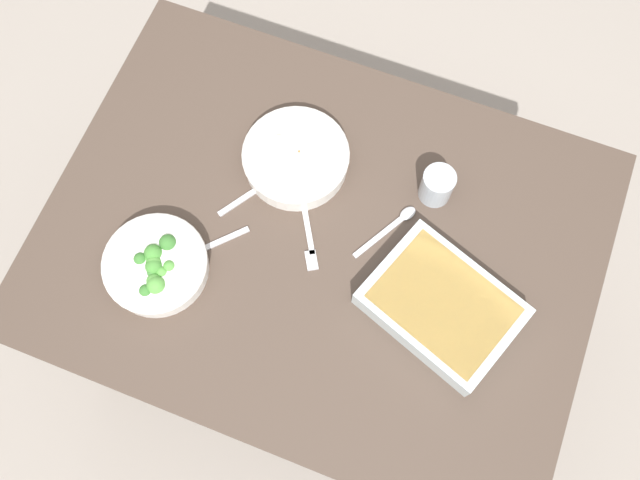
{
  "coord_description": "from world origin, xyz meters",
  "views": [
    {
      "loc": [
        0.18,
        -0.46,
        2.17
      ],
      "look_at": [
        0.0,
        0.0,
        0.74
      ],
      "focal_mm": 38.96,
      "sensor_mm": 36.0,
      "label": 1
    }
  ],
  "objects_px": {
    "drink_cup": "(437,186)",
    "spoon_by_broccoli": "(201,250)",
    "spoon_spare": "(393,225)",
    "fork_on_table": "(310,239)",
    "spoon_by_stew": "(261,187)",
    "stew_bowl": "(296,158)",
    "baking_dish": "(442,306)",
    "broccoli_bowl": "(156,265)"
  },
  "relations": [
    {
      "from": "baking_dish",
      "to": "drink_cup",
      "type": "distance_m",
      "value": 0.27
    },
    {
      "from": "drink_cup",
      "to": "spoon_by_broccoli",
      "type": "distance_m",
      "value": 0.53
    },
    {
      "from": "drink_cup",
      "to": "spoon_by_broccoli",
      "type": "bearing_deg",
      "value": -144.19
    },
    {
      "from": "baking_dish",
      "to": "spoon_spare",
      "type": "distance_m",
      "value": 0.21
    },
    {
      "from": "baking_dish",
      "to": "drink_cup",
      "type": "bearing_deg",
      "value": 110.43
    },
    {
      "from": "stew_bowl",
      "to": "fork_on_table",
      "type": "xyz_separation_m",
      "value": [
        0.09,
        -0.16,
        -0.03
      ]
    },
    {
      "from": "drink_cup",
      "to": "spoon_by_stew",
      "type": "relative_size",
      "value": 0.54
    },
    {
      "from": "baking_dish",
      "to": "drink_cup",
      "type": "height_order",
      "value": "drink_cup"
    },
    {
      "from": "spoon_spare",
      "to": "broccoli_bowl",
      "type": "bearing_deg",
      "value": -147.7
    },
    {
      "from": "stew_bowl",
      "to": "spoon_spare",
      "type": "distance_m",
      "value": 0.26
    },
    {
      "from": "spoon_by_broccoli",
      "to": "fork_on_table",
      "type": "distance_m",
      "value": 0.24
    },
    {
      "from": "broccoli_bowl",
      "to": "baking_dish",
      "type": "distance_m",
      "value": 0.6
    },
    {
      "from": "spoon_spare",
      "to": "fork_on_table",
      "type": "bearing_deg",
      "value": -149.29
    },
    {
      "from": "spoon_by_stew",
      "to": "spoon_by_broccoli",
      "type": "bearing_deg",
      "value": -109.18
    },
    {
      "from": "baking_dish",
      "to": "spoon_by_broccoli",
      "type": "height_order",
      "value": "baking_dish"
    },
    {
      "from": "drink_cup",
      "to": "spoon_by_stew",
      "type": "bearing_deg",
      "value": -161.01
    },
    {
      "from": "broccoli_bowl",
      "to": "drink_cup",
      "type": "height_order",
      "value": "drink_cup"
    },
    {
      "from": "stew_bowl",
      "to": "baking_dish",
      "type": "distance_m",
      "value": 0.45
    },
    {
      "from": "spoon_by_stew",
      "to": "drink_cup",
      "type": "bearing_deg",
      "value": 18.99
    },
    {
      "from": "broccoli_bowl",
      "to": "drink_cup",
      "type": "relative_size",
      "value": 2.62
    },
    {
      "from": "spoon_by_stew",
      "to": "spoon_by_broccoli",
      "type": "distance_m",
      "value": 0.2
    },
    {
      "from": "spoon_spare",
      "to": "stew_bowl",
      "type": "bearing_deg",
      "value": 166.24
    },
    {
      "from": "baking_dish",
      "to": "stew_bowl",
      "type": "bearing_deg",
      "value": 153.18
    },
    {
      "from": "spoon_by_stew",
      "to": "stew_bowl",
      "type": "bearing_deg",
      "value": 57.42
    },
    {
      "from": "baking_dish",
      "to": "spoon_spare",
      "type": "relative_size",
      "value": 2.21
    },
    {
      "from": "broccoli_bowl",
      "to": "baking_dish",
      "type": "height_order",
      "value": "broccoli_bowl"
    },
    {
      "from": "stew_bowl",
      "to": "spoon_by_stew",
      "type": "bearing_deg",
      "value": -122.58
    },
    {
      "from": "baking_dish",
      "to": "fork_on_table",
      "type": "relative_size",
      "value": 2.22
    },
    {
      "from": "spoon_by_stew",
      "to": "fork_on_table",
      "type": "relative_size",
      "value": 0.98
    },
    {
      "from": "drink_cup",
      "to": "spoon_spare",
      "type": "xyz_separation_m",
      "value": [
        -0.06,
        -0.11,
        -0.03
      ]
    },
    {
      "from": "broccoli_bowl",
      "to": "spoon_spare",
      "type": "height_order",
      "value": "broccoli_bowl"
    },
    {
      "from": "spoon_by_broccoli",
      "to": "spoon_spare",
      "type": "relative_size",
      "value": 0.87
    },
    {
      "from": "drink_cup",
      "to": "fork_on_table",
      "type": "relative_size",
      "value": 0.53
    },
    {
      "from": "spoon_by_broccoli",
      "to": "broccoli_bowl",
      "type": "bearing_deg",
      "value": -132.68
    },
    {
      "from": "stew_bowl",
      "to": "spoon_spare",
      "type": "relative_size",
      "value": 1.48
    },
    {
      "from": "stew_bowl",
      "to": "spoon_by_broccoli",
      "type": "relative_size",
      "value": 1.7
    },
    {
      "from": "spoon_spare",
      "to": "fork_on_table",
      "type": "distance_m",
      "value": 0.19
    },
    {
      "from": "baking_dish",
      "to": "spoon_by_broccoli",
      "type": "relative_size",
      "value": 2.54
    },
    {
      "from": "drink_cup",
      "to": "spoon_by_stew",
      "type": "height_order",
      "value": "drink_cup"
    },
    {
      "from": "baking_dish",
      "to": "fork_on_table",
      "type": "xyz_separation_m",
      "value": [
        -0.31,
        0.05,
        -0.03
      ]
    },
    {
      "from": "drink_cup",
      "to": "spoon_spare",
      "type": "relative_size",
      "value": 0.53
    },
    {
      "from": "broccoli_bowl",
      "to": "spoon_by_stew",
      "type": "distance_m",
      "value": 0.29
    }
  ]
}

